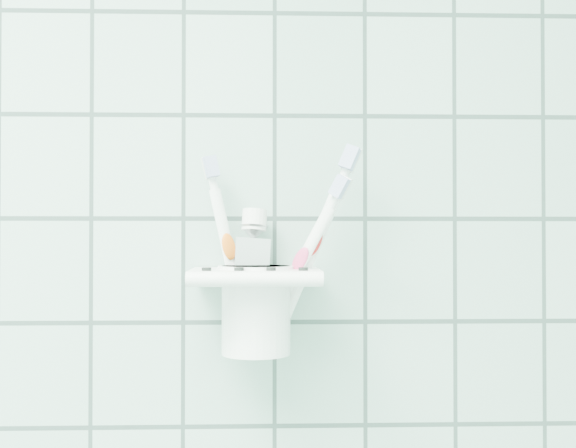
% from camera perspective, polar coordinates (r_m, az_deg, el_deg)
% --- Properties ---
extents(holder_bracket, '(0.12, 0.10, 0.04)m').
position_cam_1_polar(holder_bracket, '(0.70, -2.60, -4.27)').
color(holder_bracket, white).
rests_on(holder_bracket, wall_back).
extents(cup, '(0.08, 0.08, 0.09)m').
position_cam_1_polar(cup, '(0.71, -2.54, -6.46)').
color(cup, white).
rests_on(cup, holder_bracket).
extents(toothbrush_pink, '(0.05, 0.02, 0.19)m').
position_cam_1_polar(toothbrush_pink, '(0.72, -3.16, -1.78)').
color(toothbrush_pink, white).
rests_on(toothbrush_pink, cup).
extents(toothbrush_blue, '(0.08, 0.02, 0.21)m').
position_cam_1_polar(toothbrush_blue, '(0.71, -1.24, -0.97)').
color(toothbrush_blue, white).
rests_on(toothbrush_blue, cup).
extents(toothbrush_orange, '(0.08, 0.05, 0.18)m').
position_cam_1_polar(toothbrush_orange, '(0.72, -2.36, -1.93)').
color(toothbrush_orange, white).
rests_on(toothbrush_orange, cup).
extents(toothpaste_tube, '(0.04, 0.03, 0.14)m').
position_cam_1_polar(toothpaste_tube, '(0.71, -3.27, -3.30)').
color(toothpaste_tube, silver).
rests_on(toothpaste_tube, cup).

